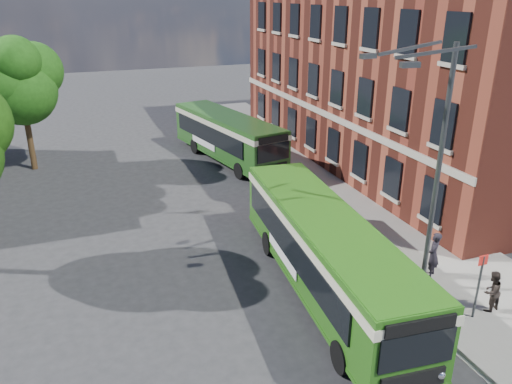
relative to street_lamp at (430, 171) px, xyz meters
name	(u,v)px	position (x,y,z in m)	size (l,w,h in m)	color
ground	(274,288)	(-4.84, 2.00, -4.79)	(120.00, 120.00, 0.00)	#262629
pavement	(335,190)	(2.16, 10.00, -4.72)	(6.00, 48.00, 0.15)	gray
kerb_line	(286,198)	(-0.89, 10.00, -4.79)	(0.12, 48.00, 0.01)	beige
brick_office	(410,51)	(9.16, 14.00, 2.18)	(12.10, 26.00, 14.20)	maroon
street_lamp	(430,171)	(0.00, 0.00, 0.00)	(2.96, 2.38, 9.00)	#373A3C
bus_stop_sign	(479,283)	(0.76, -2.20, -3.28)	(0.35, 0.08, 2.52)	#373A3C
bus_front	(325,247)	(-3.15, 1.27, -2.96)	(3.56, 12.32, 3.02)	#245E14
bus_rear	(228,133)	(-1.83, 17.47, -2.96)	(4.74, 11.04, 3.02)	#22521B
pedestrian_a	(433,255)	(1.15, 0.50, -3.72)	(0.67, 0.44, 1.84)	black
pedestrian_b	(492,291)	(1.57, -2.06, -3.89)	(0.73, 0.57, 1.51)	black
tree_right	(21,80)	(-13.82, 19.98, 0.78)	(4.86, 4.62, 8.21)	#352313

